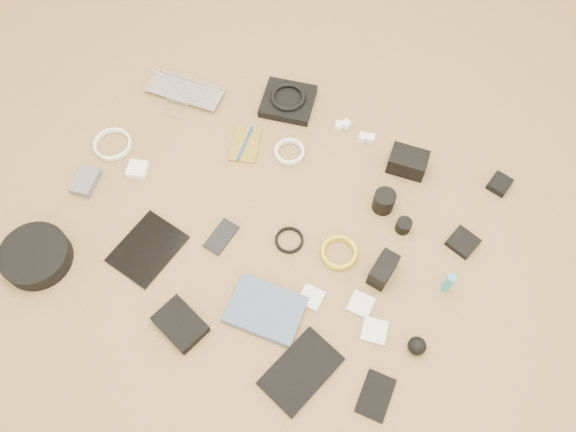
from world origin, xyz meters
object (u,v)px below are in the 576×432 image
at_px(dslr_camera, 408,162).
at_px(paperback, 255,335).
at_px(laptop, 180,99).
at_px(tablet, 148,249).
at_px(headphone_case, 36,256).
at_px(phone, 221,237).

height_order(dslr_camera, paperback, dslr_camera).
distance_m(laptop, tablet, 0.62).
distance_m(tablet, paperback, 0.46).
distance_m(dslr_camera, headphone_case, 1.28).
relative_size(tablet, paperback, 1.00).
bearing_deg(phone, headphone_case, -139.90).
xyz_separation_m(dslr_camera, paperback, (-0.22, -0.77, -0.03)).
relative_size(tablet, headphone_case, 1.02).
relative_size(laptop, tablet, 1.30).
bearing_deg(paperback, phone, 41.37).
xyz_separation_m(laptop, paperback, (0.66, -0.70, -0.00)).
xyz_separation_m(dslr_camera, headphone_case, (-0.98, -0.83, -0.01)).
xyz_separation_m(dslr_camera, tablet, (-0.67, -0.65, -0.03)).
bearing_deg(tablet, phone, 45.00).
relative_size(phone, headphone_case, 0.56).
bearing_deg(laptop, paperback, -50.66).
distance_m(dslr_camera, paperback, 0.80).
distance_m(dslr_camera, phone, 0.70).
distance_m(dslr_camera, tablet, 0.94).
xyz_separation_m(phone, paperback, (0.25, -0.25, 0.01)).
bearing_deg(paperback, headphone_case, 91.80).
height_order(headphone_case, paperback, headphone_case).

